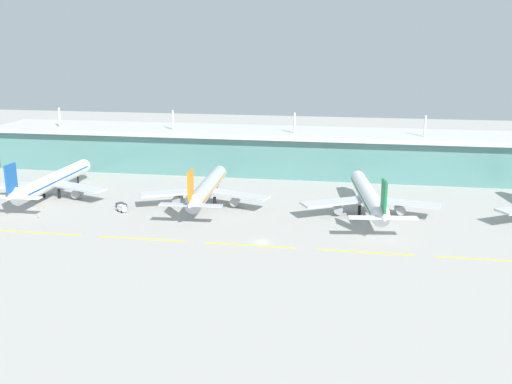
{
  "coord_description": "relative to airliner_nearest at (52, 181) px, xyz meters",
  "views": [
    {
      "loc": [
        26.95,
        -165.14,
        60.02
      ],
      "look_at": [
        -7.32,
        32.59,
        7.0
      ],
      "focal_mm": 40.73,
      "sensor_mm": 36.0,
      "label": 1
    }
  ],
  "objects": [
    {
      "name": "taxiway_stripe_centre",
      "position": [
        85.85,
        -41.11,
        -6.43
      ],
      "size": [
        28.0,
        0.7,
        0.04
      ],
      "primitive_type": "cube",
      "color": "yellow",
      "rests_on": "ground"
    },
    {
      "name": "pushback_tug",
      "position": [
        32.43,
        -10.26,
        -5.35
      ],
      "size": [
        4.91,
        4.68,
        1.85
      ],
      "color": "#333842",
      "rests_on": "ground"
    },
    {
      "name": "taxiway_stripe_west",
      "position": [
        17.85,
        -41.11,
        -6.43
      ],
      "size": [
        28.0,
        0.7,
        0.04
      ],
      "primitive_type": "cube",
      "color": "yellow",
      "rests_on": "ground"
    },
    {
      "name": "safety_cone_right_wingtip",
      "position": [
        8.53,
        -26.47,
        -6.1
      ],
      "size": [
        0.56,
        0.56,
        0.7
      ],
      "primitive_type": "cone",
      "color": "orange",
      "rests_on": "ground"
    },
    {
      "name": "terminal_building",
      "position": [
        88.85,
        58.01,
        3.53
      ],
      "size": [
        288.0,
        34.0,
        28.56
      ],
      "color": "slate",
      "rests_on": "ground"
    },
    {
      "name": "airliner_near_middle",
      "position": [
        62.26,
        -0.91,
        -0.0
      ],
      "size": [
        48.73,
        60.5,
        18.9
      ],
      "color": "#ADB2BC",
      "rests_on": "ground"
    },
    {
      "name": "taxiway_stripe_mid_east",
      "position": [
        119.85,
        -41.11,
        -6.43
      ],
      "size": [
        28.0,
        0.7,
        0.04
      ],
      "primitive_type": "cube",
      "color": "yellow",
      "rests_on": "ground"
    },
    {
      "name": "taxiway_stripe_east",
      "position": [
        153.85,
        -41.11,
        -6.43
      ],
      "size": [
        28.0,
        0.7,
        0.04
      ],
      "primitive_type": "cube",
      "color": "yellow",
      "rests_on": "ground"
    },
    {
      "name": "taxiway_stripe_mid_west",
      "position": [
        51.85,
        -41.11,
        -6.43
      ],
      "size": [
        28.0,
        0.7,
        0.04
      ],
      "primitive_type": "cube",
      "color": "yellow",
      "rests_on": "ground"
    },
    {
      "name": "ground_plane",
      "position": [
        88.85,
        -37.58,
        -6.45
      ],
      "size": [
        600.0,
        600.0,
        0.0
      ],
      "primitive_type": "plane",
      "color": "#A8A59E"
    },
    {
      "name": "airliner_far_middle",
      "position": [
        121.26,
        -2.53,
        0.0
      ],
      "size": [
        48.34,
        64.62,
        18.9
      ],
      "color": "silver",
      "rests_on": "ground"
    },
    {
      "name": "airliner_nearest",
      "position": [
        0.0,
        0.0,
        0.0
      ],
      "size": [
        48.79,
        63.93,
        18.9
      ],
      "color": "white",
      "rests_on": "ground"
    },
    {
      "name": "baggage_cart",
      "position": [
        34.41,
        -14.68,
        -5.19
      ],
      "size": [
        3.98,
        3.57,
        2.48
      ],
      "color": "silver",
      "rests_on": "ground"
    },
    {
      "name": "safety_cone_nose_front",
      "position": [
        4.4,
        -15.23,
        -6.1
      ],
      "size": [
        0.56,
        0.56,
        0.7
      ],
      "primitive_type": "cone",
      "color": "orange",
      "rests_on": "ground"
    }
  ]
}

